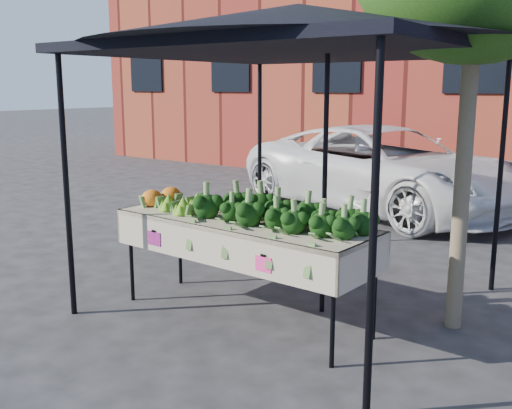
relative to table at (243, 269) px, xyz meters
name	(u,v)px	position (x,y,z in m)	size (l,w,h in m)	color
ground	(249,320)	(0.08, -0.01, -0.45)	(90.00, 90.00, 0.00)	#242426
table	(243,269)	(0.00, 0.00, 0.00)	(2.44, 0.92, 0.90)	#B8AA8E
canopy	(296,159)	(0.14, 0.63, 0.92)	(3.16, 3.16, 2.74)	black
broccoli_heap	(282,209)	(0.39, 0.03, 0.58)	(1.61, 0.58, 0.27)	black
romanesco_cluster	(184,200)	(-0.66, -0.01, 0.55)	(0.44, 0.48, 0.21)	#77B62A
cauliflower_pair	(162,195)	(-1.03, 0.07, 0.54)	(0.24, 0.44, 0.19)	orange
vehicle	(388,55)	(-0.95, 5.09, 2.07)	(2.32, 1.40, 5.03)	white
street_tree	(468,99)	(1.58, 0.91, 1.48)	(1.96, 1.96, 3.85)	#1E4C14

